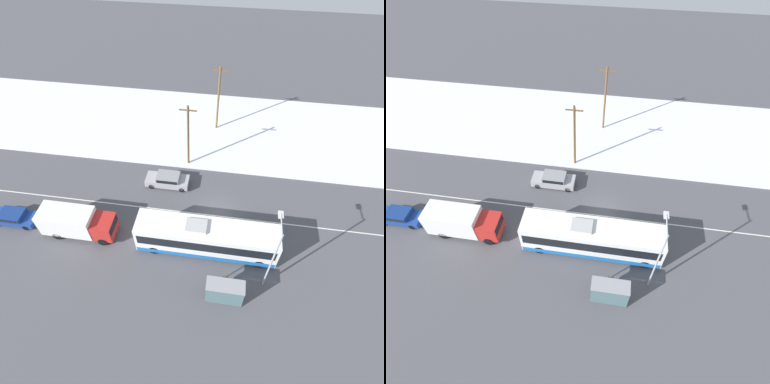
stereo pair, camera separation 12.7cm
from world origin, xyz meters
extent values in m
plane|color=#4C4C51|center=(0.00, 0.00, 0.00)|extent=(120.00, 120.00, 0.00)
cube|color=silver|center=(0.00, 14.14, 0.06)|extent=(80.00, 15.76, 0.12)
cube|color=silver|center=(0.00, 0.00, 0.00)|extent=(60.00, 0.12, 0.00)
cube|color=white|center=(-0.60, -3.78, 1.76)|extent=(12.31, 2.55, 2.97)
cube|color=black|center=(-0.60, -3.78, 2.12)|extent=(11.82, 2.57, 1.13)
cube|color=blue|center=(-0.60, -3.78, 0.54)|extent=(12.19, 2.57, 0.54)
cube|color=#B2B2B2|center=(-1.53, -3.78, 3.37)|extent=(1.80, 1.40, 0.24)
cylinder|color=black|center=(4.15, -4.92, 0.50)|extent=(1.00, 0.28, 1.00)
cylinder|color=black|center=(4.15, -2.65, 0.50)|extent=(1.00, 0.28, 1.00)
cylinder|color=black|center=(-5.16, -4.92, 0.50)|extent=(1.00, 0.28, 1.00)
cylinder|color=black|center=(-5.16, -2.65, 0.50)|extent=(1.00, 0.28, 1.00)
cube|color=silver|center=(-13.41, -3.75, 1.69)|extent=(4.93, 2.30, 2.38)
cube|color=red|center=(-10.00, -3.75, 1.42)|extent=(1.90, 2.18, 1.86)
cube|color=black|center=(-9.07, -3.75, 1.80)|extent=(0.06, 1.95, 0.82)
cylinder|color=black|center=(-10.00, -4.77, 0.45)|extent=(0.90, 0.26, 0.90)
cylinder|color=black|center=(-10.00, -2.73, 0.45)|extent=(0.90, 0.26, 0.90)
cylinder|color=black|center=(-14.40, -4.77, 0.45)|extent=(0.90, 0.26, 0.90)
cylinder|color=black|center=(-14.40, -2.73, 0.45)|extent=(0.90, 0.26, 0.90)
cube|color=#9E9EA3|center=(-5.63, 3.47, 0.58)|extent=(4.59, 1.80, 0.72)
cube|color=gray|center=(-5.52, 3.47, 1.19)|extent=(2.39, 1.66, 0.49)
cube|color=black|center=(-5.52, 3.47, 1.20)|extent=(2.20, 1.69, 0.39)
cylinder|color=black|center=(-7.23, 2.68, 0.32)|extent=(0.64, 0.22, 0.64)
cylinder|color=black|center=(-7.23, 4.26, 0.32)|extent=(0.64, 0.22, 0.64)
cylinder|color=black|center=(-3.94, 2.68, 0.32)|extent=(0.64, 0.22, 0.64)
cylinder|color=black|center=(-3.94, 4.26, 0.32)|extent=(0.64, 0.22, 0.64)
cube|color=navy|center=(-19.30, -3.48, 0.53)|extent=(4.29, 1.80, 0.62)
cube|color=navy|center=(-19.41, -3.48, 1.07)|extent=(2.23, 1.66, 0.45)
cube|color=black|center=(-19.41, -3.48, 1.08)|extent=(2.05, 1.69, 0.36)
cylinder|color=black|center=(-17.86, -4.27, 0.32)|extent=(0.64, 0.22, 0.64)
cylinder|color=black|center=(-17.86, -2.69, 0.32)|extent=(0.64, 0.22, 0.64)
cylinder|color=black|center=(-20.85, -2.69, 0.32)|extent=(0.64, 0.22, 0.64)
cylinder|color=#23232D|center=(1.22, -7.17, 0.42)|extent=(0.13, 0.13, 0.83)
cylinder|color=#23232D|center=(1.48, -7.17, 0.42)|extent=(0.13, 0.13, 0.83)
cube|color=#19478C|center=(1.35, -7.17, 1.17)|extent=(0.43, 0.23, 0.69)
sphere|color=tan|center=(1.35, -7.17, 1.66)|extent=(0.29, 0.29, 0.29)
cylinder|color=#19478C|center=(1.08, -7.17, 1.14)|extent=(0.11, 0.11, 0.65)
cylinder|color=#19478C|center=(1.62, -7.17, 1.14)|extent=(0.11, 0.11, 0.65)
cube|color=gray|center=(1.35, -8.17, 2.37)|extent=(2.99, 1.20, 0.06)
cube|color=slate|center=(1.35, -8.75, 1.20)|extent=(2.87, 0.04, 2.16)
cylinder|color=#474C51|center=(-0.11, -7.61, 1.17)|extent=(0.08, 0.08, 2.34)
cylinder|color=#474C51|center=(2.81, -7.61, 1.17)|extent=(0.08, 0.08, 2.34)
cylinder|color=#474C51|center=(-0.11, -8.73, 1.17)|extent=(0.08, 0.08, 2.34)
cylinder|color=#474C51|center=(2.81, -8.73, 1.17)|extent=(0.08, 0.08, 2.34)
cylinder|color=#9EA3A8|center=(4.51, -6.56, 3.81)|extent=(0.14, 0.14, 7.61)
cylinder|color=#9EA3A8|center=(4.51, -5.65, 7.46)|extent=(0.10, 1.82, 0.10)
cube|color=silver|center=(4.51, -4.74, 7.39)|extent=(0.36, 0.60, 0.16)
cylinder|color=brown|center=(-3.90, 7.09, 3.84)|extent=(0.24, 0.24, 7.68)
cube|color=brown|center=(-3.90, 7.09, 7.18)|extent=(1.80, 0.12, 0.12)
cylinder|color=brown|center=(-1.33, 14.20, 4.19)|extent=(0.24, 0.24, 8.37)
cube|color=brown|center=(-1.33, 14.20, 7.87)|extent=(1.80, 0.12, 0.12)
camera|label=1|loc=(0.20, -17.94, 24.15)|focal=28.00mm
camera|label=2|loc=(0.33, -17.92, 24.15)|focal=28.00mm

